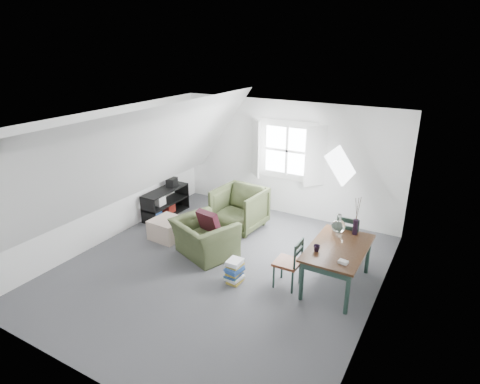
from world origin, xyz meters
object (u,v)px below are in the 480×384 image
Objects in this scene: armchair_near at (205,254)px; armchair_far at (239,227)px; media_shelf at (165,204)px; magazine_stack at (235,271)px; dining_chair_near at (289,262)px; dining_chair_far at (348,238)px; ottoman at (168,229)px; dining_table at (338,252)px.

armchair_far is at bearing -68.12° from armchair_near.
media_shelf reaches higher than magazine_stack.
armchair_near is at bearing -86.21° from dining_chair_near.
dining_chair_near is (-0.59, -1.19, -0.04)m from dining_chair_far.
dining_chair_far is at bearing -134.93° from armchair_near.
ottoman is 3.38m from dining_table.
dining_chair_far is 1.10× the size of dining_chair_near.
dining_chair_far is 2.07m from magazine_stack.
armchair_far reaches higher than ottoman.
ottoman is at bearing -177.73° from dining_table.
ottoman reaches higher than armchair_near.
dining_chair_near reaches higher than ottoman.
dining_chair_near is 2.16× the size of magazine_stack.
armchair_near is 1.04m from ottoman.
armchair_near is 1.09× the size of armchair_far.
dining_chair_far is at bearing 163.04° from dining_chair_near.
dining_table reaches higher than armchair_far.
dining_chair_far is 2.38× the size of magazine_stack.
dining_table is (2.36, 0.22, 0.60)m from armchair_near.
dining_table reaches higher than media_shelf.
dining_chair_far is (2.32, -0.27, 0.47)m from armchair_far.
media_shelf reaches higher than armchair_far.
dining_chair_near reaches higher than media_shelf.
dining_table reaches higher than ottoman.
dining_table is (2.37, -1.08, 0.60)m from armchair_far.
armchair_far is 2.49× the size of magazine_stack.
dining_table is 4.18m from media_shelf.
armchair_near is 1.14× the size of dining_chair_far.
magazine_stack is at bearing -152.16° from dining_table.
media_shelf is at bearing -5.13° from dining_chair_far.
ottoman is 2.75m from dining_chair_near.
dining_chair_near is at bearing -35.69° from armchair_far.
armchair_far is 1.61× the size of ottoman.
armchair_far is 2.67m from dining_table.
dining_chair_near is (1.73, -1.46, 0.43)m from armchair_far.
dining_chair_far is at bearing 2.44° from media_shelf.
armchair_far is 0.69× the size of dining_table.
ottoman is at bearing 160.46° from magazine_stack.
magazine_stack is (-1.40, -1.51, -0.28)m from dining_chair_far.
armchair_near is 1.76× the size of ottoman.
media_shelf is at bearing -99.14° from dining_chair_near.
armchair_near is at bearing 18.33° from dining_chair_far.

